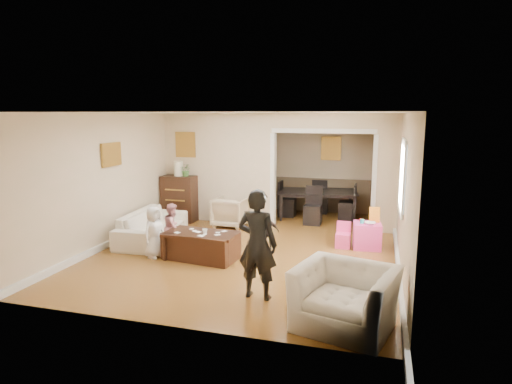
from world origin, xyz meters
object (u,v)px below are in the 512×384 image
(armchair_front, at_px, (345,298))
(coffee_cup, at_px, (205,231))
(sofa, at_px, (152,225))
(coffee_table, at_px, (201,246))
(child_kneel_a, at_px, (154,232))
(child_toddler, at_px, (268,232))
(dining_table, at_px, (317,205))
(play_table, at_px, (367,235))
(cyan_cup, at_px, (362,221))
(adult_person, at_px, (257,244))
(dresser, at_px, (179,199))
(child_kneel_b, at_px, (173,227))
(table_lamp, at_px, (178,169))
(armchair_back, at_px, (231,212))

(armchair_front, distance_m, coffee_cup, 3.19)
(coffee_cup, bearing_deg, sofa, 149.51)
(coffee_table, height_order, coffee_cup, coffee_cup)
(child_kneel_a, xyz_separation_m, child_toddler, (1.90, 0.90, -0.10))
(armchair_front, bearing_deg, child_toddler, 136.51)
(dining_table, bearing_deg, play_table, -69.99)
(coffee_table, bearing_deg, dining_table, 67.39)
(cyan_cup, xyz_separation_m, adult_person, (-1.31, -2.80, 0.25))
(sofa, xyz_separation_m, dining_table, (3.01, 2.85, 0.04))
(dresser, height_order, child_kneel_a, dresser)
(adult_person, relative_size, child_toddler, 2.11)
(child_kneel_b, bearing_deg, dresser, 10.28)
(coffee_table, bearing_deg, sofa, 149.26)
(dresser, bearing_deg, sofa, -84.25)
(dresser, height_order, coffee_table, dresser)
(play_table, xyz_separation_m, adult_person, (-1.41, -2.85, 0.54))
(dining_table, bearing_deg, adult_person, -101.59)
(table_lamp, height_order, coffee_table, table_lamp)
(armchair_front, relative_size, cyan_cup, 14.41)
(dining_table, relative_size, adult_person, 1.24)
(child_kneel_b, distance_m, child_toddler, 1.81)
(coffee_cup, distance_m, play_table, 3.16)
(sofa, distance_m, armchair_front, 5.00)
(play_table, distance_m, child_toddler, 1.95)
(coffee_table, bearing_deg, armchair_front, -35.10)
(table_lamp, bearing_deg, cyan_cup, -13.66)
(armchair_front, height_order, play_table, armchair_front)
(dining_table, distance_m, adult_person, 5.09)
(play_table, xyz_separation_m, child_kneel_a, (-3.70, -1.64, 0.22))
(coffee_table, distance_m, coffee_cup, 0.31)
(child_toddler, bearing_deg, dresser, -65.77)
(dining_table, bearing_deg, armchair_front, -88.72)
(dining_table, bearing_deg, coffee_cup, -121.35)
(armchair_back, relative_size, dresser, 0.67)
(adult_person, bearing_deg, dining_table, -86.29)
(child_kneel_b, xyz_separation_m, child_toddler, (1.75, 0.45, -0.09))
(dresser, height_order, dining_table, dresser)
(sofa, relative_size, child_toddler, 2.74)
(coffee_table, distance_m, child_kneel_b, 0.79)
(cyan_cup, height_order, child_kneel_b, child_kneel_b)
(dresser, bearing_deg, child_kneel_a, -73.70)
(adult_person, bearing_deg, dresser, -46.63)
(sofa, bearing_deg, play_table, -85.99)
(coffee_cup, bearing_deg, adult_person, -44.41)
(armchair_front, relative_size, coffee_table, 0.89)
(dresser, xyz_separation_m, dining_table, (3.17, 1.21, -0.21))
(sofa, distance_m, child_kneel_a, 1.20)
(cyan_cup, bearing_deg, dining_table, 117.84)
(armchair_front, xyz_separation_m, child_kneel_b, (-3.40, 2.20, 0.08))
(armchair_back, bearing_deg, cyan_cup, 166.04)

